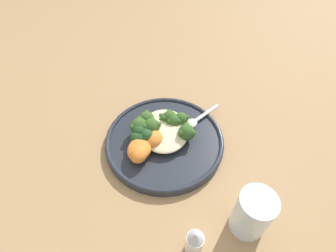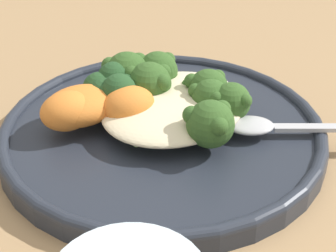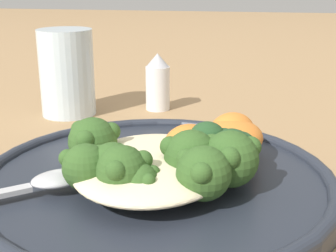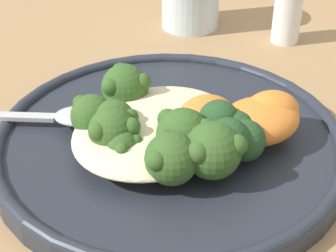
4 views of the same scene
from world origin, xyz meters
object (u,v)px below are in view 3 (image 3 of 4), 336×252
at_px(broccoli_stalk_2, 125,163).
at_px(kale_tuft, 222,149).
at_px(quinoa_mound, 157,166).
at_px(broccoli_stalk_7, 220,157).
at_px(broccoli_stalk_3, 132,167).
at_px(water_glass, 67,73).
at_px(plate, 150,181).
at_px(broccoli_stalk_4, 150,171).
at_px(broccoli_stalk_0, 101,143).
at_px(broccoli_stalk_1, 108,163).
at_px(sweet_potato_chunk_0, 232,131).
at_px(spoon, 41,183).
at_px(sweet_potato_chunk_1, 188,144).
at_px(salt_shaker, 158,82).
at_px(broccoli_stalk_6, 188,156).
at_px(broccoli_stalk_5, 198,170).
at_px(sweet_potato_chunk_2, 231,139).

bearing_deg(broccoli_stalk_2, kale_tuft, 139.53).
height_order(quinoa_mound, kale_tuft, kale_tuft).
bearing_deg(broccoli_stalk_7, broccoli_stalk_3, -119.71).
distance_m(kale_tuft, water_glass, 0.29).
bearing_deg(plate, broccoli_stalk_7, -102.12).
height_order(broccoli_stalk_3, broccoli_stalk_4, broccoli_stalk_3).
xyz_separation_m(quinoa_mound, broccoli_stalk_4, (-0.01, 0.00, 0.00)).
bearing_deg(broccoli_stalk_0, broccoli_stalk_1, 90.99).
xyz_separation_m(broccoli_stalk_3, sweet_potato_chunk_0, (0.09, -0.07, 0.00)).
bearing_deg(broccoli_stalk_3, plate, -175.29).
bearing_deg(spoon, sweet_potato_chunk_0, 178.80).
distance_m(quinoa_mound, broccoli_stalk_1, 0.04).
relative_size(broccoli_stalk_3, sweet_potato_chunk_1, 2.43).
xyz_separation_m(broccoli_stalk_3, kale_tuft, (0.04, -0.06, 0.00)).
bearing_deg(broccoli_stalk_1, broccoli_stalk_2, 130.87).
height_order(broccoli_stalk_3, water_glass, water_glass).
distance_m(broccoli_stalk_3, water_glass, 0.29).
bearing_deg(quinoa_mound, broccoli_stalk_4, 169.41).
distance_m(sweet_potato_chunk_0, salt_shaker, 0.22).
height_order(broccoli_stalk_1, broccoli_stalk_6, broccoli_stalk_6).
distance_m(broccoli_stalk_6, broccoli_stalk_7, 0.02).
bearing_deg(broccoli_stalk_5, broccoli_stalk_3, -119.30).
xyz_separation_m(broccoli_stalk_1, broccoli_stalk_4, (-0.00, -0.03, -0.00)).
bearing_deg(broccoli_stalk_3, water_glass, -134.35).
relative_size(broccoli_stalk_2, broccoli_stalk_6, 1.13).
height_order(water_glass, salt_shaker, water_glass).
bearing_deg(salt_shaker, broccoli_stalk_5, -162.59).
xyz_separation_m(broccoli_stalk_0, sweet_potato_chunk_0, (0.05, -0.10, -0.00)).
distance_m(broccoli_stalk_4, sweet_potato_chunk_0, 0.10).
distance_m(spoon, salt_shaker, 0.30).
distance_m(broccoli_stalk_0, sweet_potato_chunk_0, 0.12).
xyz_separation_m(broccoli_stalk_1, kale_tuft, (0.04, -0.08, 0.00)).
xyz_separation_m(broccoli_stalk_2, sweet_potato_chunk_1, (0.04, -0.04, 0.00)).
bearing_deg(quinoa_mound, sweet_potato_chunk_0, -35.71).
xyz_separation_m(broccoli_stalk_4, broccoli_stalk_5, (-0.01, -0.04, 0.01)).
relative_size(broccoli_stalk_0, sweet_potato_chunk_1, 2.13).
relative_size(quinoa_mound, salt_shaker, 1.87).
xyz_separation_m(quinoa_mound, kale_tuft, (0.02, -0.05, 0.01)).
bearing_deg(broccoli_stalk_3, broccoli_stalk_5, 102.63).
relative_size(broccoli_stalk_1, salt_shaker, 1.50).
bearing_deg(kale_tuft, broccoli_stalk_3, 124.20).
distance_m(broccoli_stalk_2, spoon, 0.06).
distance_m(plate, broccoli_stalk_0, 0.05).
bearing_deg(spoon, broccoli_stalk_0, -159.40).
relative_size(broccoli_stalk_6, sweet_potato_chunk_1, 1.77).
relative_size(broccoli_stalk_5, broccoli_stalk_6, 1.29).
height_order(broccoli_stalk_7, sweet_potato_chunk_0, broccoli_stalk_7).
bearing_deg(broccoli_stalk_7, sweet_potato_chunk_0, 126.35).
height_order(spoon, water_glass, water_glass).
xyz_separation_m(broccoli_stalk_0, sweet_potato_chunk_2, (0.04, -0.10, -0.00)).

